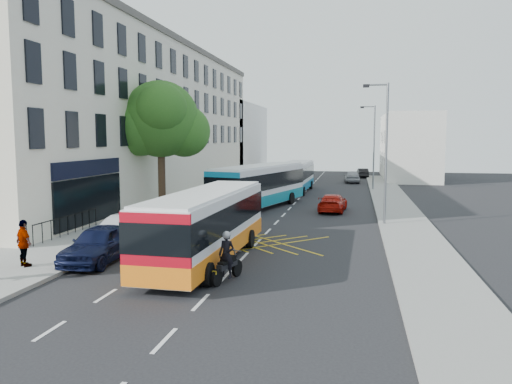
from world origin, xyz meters
The scene contains 21 objects.
ground centered at (0.00, 0.00, 0.00)m, with size 120.00×120.00×0.00m, color black.
pavement_left centered at (-8.50, 15.00, 0.07)m, with size 5.00×70.00×0.15m, color gray.
pavement_right centered at (7.50, 15.00, 0.07)m, with size 3.00×70.00×0.15m, color gray.
terrace_main centered at (-14.00, 24.49, 6.76)m, with size 8.30×45.00×13.50m.
terrace_far centered at (-14.00, 55.00, 5.00)m, with size 8.00×20.00×10.00m, color silver.
building_right centered at (11.00, 48.00, 4.00)m, with size 6.00×18.00×8.00m, color silver.
street_tree centered at (-8.51, 14.97, 6.29)m, with size 6.30×5.70×8.80m.
lamp_near centered at (6.20, 12.00, 4.62)m, with size 1.45×0.15×8.00m.
lamp_far centered at (6.20, 32.00, 4.62)m, with size 1.45×0.15×8.00m.
railings centered at (-9.70, 5.30, 0.72)m, with size 0.08×5.60×1.14m, color black, non-canonical shape.
bus_near centered at (-1.35, 2.08, 1.52)m, with size 2.76×10.36×2.90m.
bus_mid centered at (-2.20, 17.94, 1.64)m, with size 5.28×11.39×3.12m.
bus_far centered at (-0.91, 29.49, 1.48)m, with size 2.67×10.07×2.82m.
motorbike centered at (0.22, -0.65, 0.85)m, with size 0.77×2.00×1.81m.
parked_car_blue centered at (-5.60, 1.05, 0.76)m, with size 1.78×4.43×1.51m, color black.
parked_car_silver centered at (-5.60, 3.34, 0.77)m, with size 1.63×4.67×1.54m, color #A1A4A8.
red_hatchback centered at (3.11, 17.21, 0.61)m, with size 1.71×4.21×1.22m, color #AD1107.
distant_car_grey centered at (-1.89, 40.11, 0.72)m, with size 2.37×5.15×1.43m, color #3C3E43.
distant_car_silver centered at (4.25, 40.39, 0.71)m, with size 1.67×4.14×1.41m, color #9D9EA4.
distant_car_dark centered at (5.50, 48.36, 0.59)m, with size 1.25×3.58×1.18m, color black.
pedestrian_far centered at (-7.76, -0.74, 1.06)m, with size 1.07×0.44×1.82m, color gray.
Camera 1 is at (4.61, -17.34, 5.05)m, focal length 35.00 mm.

